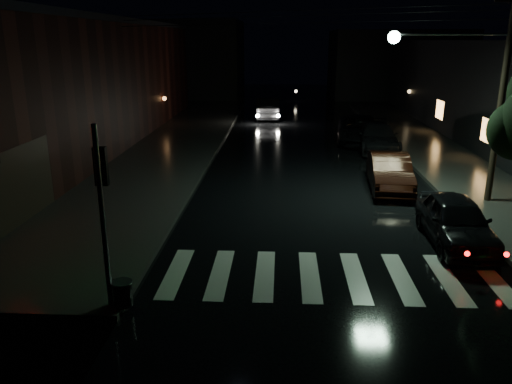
# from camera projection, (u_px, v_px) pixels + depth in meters

# --- Properties ---
(ground) EXTENTS (120.00, 120.00, 0.00)m
(ground) POSITION_uv_depth(u_px,v_px,m) (218.00, 282.00, 12.90)
(ground) COLOR black
(ground) RESTS_ON ground
(sidewalk_left) EXTENTS (6.00, 44.00, 0.15)m
(sidewalk_left) POSITION_uv_depth(u_px,v_px,m) (157.00, 156.00, 26.50)
(sidewalk_left) COLOR #282826
(sidewalk_left) RESTS_ON ground
(sidewalk_right) EXTENTS (4.00, 44.00, 0.15)m
(sidewalk_right) POSITION_uv_depth(u_px,v_px,m) (444.00, 160.00, 25.76)
(sidewalk_right) COLOR #282826
(sidewalk_right) RESTS_ON ground
(building_left) EXTENTS (10.00, 36.00, 7.00)m
(building_left) POSITION_uv_depth(u_px,v_px,m) (38.00, 87.00, 27.75)
(building_left) COLOR black
(building_left) RESTS_ON ground
(building_far_left) EXTENTS (14.00, 10.00, 8.00)m
(building_far_left) POSITION_uv_depth(u_px,v_px,m) (178.00, 59.00, 55.20)
(building_far_left) COLOR black
(building_far_left) RESTS_ON ground
(building_far_right) EXTENTS (14.00, 10.00, 7.00)m
(building_far_right) POSITION_uv_depth(u_px,v_px,m) (397.00, 64.00, 54.17)
(building_far_right) COLOR black
(building_far_right) RESTS_ON ground
(crosswalk) EXTENTS (9.00, 3.00, 0.01)m
(crosswalk) POSITION_uv_depth(u_px,v_px,m) (332.00, 276.00, 13.23)
(crosswalk) COLOR beige
(crosswalk) RESTS_ON ground
(signal_pole_corner) EXTENTS (0.68, 0.61, 4.20)m
(signal_pole_corner) POSITION_uv_depth(u_px,v_px,m) (113.00, 248.00, 11.16)
(signal_pole_corner) COLOR slate
(signal_pole_corner) RESTS_ON ground
(utility_pole) EXTENTS (4.92, 0.44, 8.00)m
(utility_pole) POSITION_uv_depth(u_px,v_px,m) (485.00, 81.00, 17.81)
(utility_pole) COLOR black
(utility_pole) RESTS_ON ground
(parked_car_a) EXTENTS (1.81, 4.31, 1.46)m
(parked_car_a) POSITION_uv_depth(u_px,v_px,m) (456.00, 221.00, 15.22)
(parked_car_a) COLOR black
(parked_car_a) RESTS_ON ground
(parked_car_b) EXTENTS (1.92, 4.60, 1.48)m
(parked_car_b) POSITION_uv_depth(u_px,v_px,m) (390.00, 172.00, 20.75)
(parked_car_b) COLOR black
(parked_car_b) RESTS_ON ground
(parked_car_c) EXTENTS (2.28, 5.31, 1.53)m
(parked_car_c) POSITION_uv_depth(u_px,v_px,m) (377.00, 137.00, 28.11)
(parked_car_c) COLOR black
(parked_car_c) RESTS_ON ground
(parked_car_d) EXTENTS (3.28, 6.09, 1.62)m
(parked_car_d) POSITION_uv_depth(u_px,v_px,m) (361.00, 129.00, 30.26)
(parked_car_d) COLOR black
(parked_car_d) RESTS_ON ground
(oncoming_car) EXTENTS (1.88, 5.06, 1.65)m
(oncoming_car) POSITION_uv_depth(u_px,v_px,m) (268.00, 108.00, 39.41)
(oncoming_car) COLOR black
(oncoming_car) RESTS_ON ground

